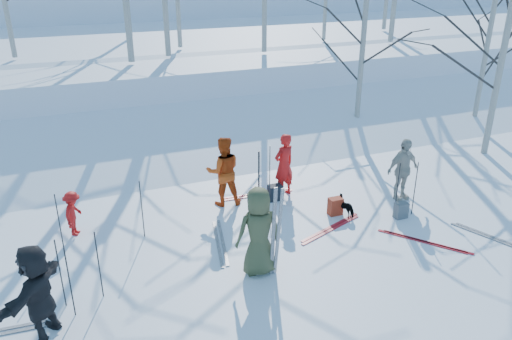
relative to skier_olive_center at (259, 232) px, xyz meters
name	(u,v)px	position (x,y,z in m)	size (l,w,h in m)	color
ground	(283,254)	(0.70, 0.37, -0.89)	(120.00, 120.00, 0.00)	white
snow_ramp	(193,141)	(0.70, 7.37, -0.74)	(70.00, 9.50, 1.40)	white
snow_plateau	(138,60)	(0.70, 17.37, 0.11)	(70.00, 18.00, 2.20)	white
far_hill	(94,4)	(0.70, 38.37, 1.11)	(90.00, 30.00, 6.00)	white
skier_olive_center	(259,232)	(0.00, 0.00, 0.00)	(0.87, 0.57, 1.78)	#3F4529
skier_red_north	(284,165)	(1.88, 2.93, -0.06)	(0.60, 0.40, 1.65)	red
skier_redor_behind	(223,171)	(0.31, 3.01, -0.02)	(0.85, 0.66, 1.74)	#BF3D0E
skier_red_seated	(73,213)	(-3.20, 2.83, -0.38)	(0.66, 0.38, 1.02)	red
skier_cream_east	(403,169)	(4.52, 1.62, -0.09)	(0.94, 0.39, 1.60)	beige
skier_grey_west	(37,293)	(-3.87, -0.38, -0.05)	(1.55, 0.50, 1.68)	black
dog	(347,206)	(2.80, 1.35, -0.65)	(0.25, 0.56, 0.47)	black
upright_ski_left	(273,232)	(0.20, -0.23, 0.06)	(0.07, 0.02, 1.90)	silver
upright_ski_right	(279,233)	(0.29, -0.27, 0.06)	(0.07, 0.02, 1.90)	silver
ski_pair_a	(496,239)	(5.23, -0.82, -0.88)	(0.88, 1.84, 0.02)	silver
ski_pair_b	(424,242)	(3.72, -0.33, -0.88)	(1.32, 1.62, 0.02)	red
ski_pair_c	(220,242)	(-0.36, 1.29, -0.88)	(0.60, 1.90, 0.02)	silver
ski_pair_e	(257,194)	(1.24, 3.17, -0.88)	(1.91, 0.29, 0.02)	red
ski_pair_f	(331,228)	(2.14, 0.92, -0.88)	(1.85, 0.85, 0.02)	red
ski_pole_a	(270,171)	(1.55, 3.05, -0.22)	(0.02, 0.02, 1.34)	black
ski_pole_b	(70,282)	(-3.40, -0.02, -0.22)	(0.02, 0.02, 1.34)	black
ski_pole_c	(415,189)	(4.28, 0.81, -0.22)	(0.02, 0.02, 1.34)	black
ski_pole_d	(258,177)	(1.15, 2.82, -0.22)	(0.02, 0.02, 1.34)	black
ski_pole_e	(60,224)	(-3.49, 2.14, -0.22)	(0.02, 0.02, 1.34)	black
ski_pole_f	(60,274)	(-3.54, 0.30, -0.22)	(0.02, 0.02, 1.34)	black
ski_pole_g	(259,176)	(1.17, 2.82, -0.22)	(0.02, 0.02, 1.34)	black
ski_pole_h	(142,209)	(-1.82, 2.15, -0.22)	(0.02, 0.02, 1.34)	black
ski_pole_i	(397,190)	(3.86, 0.92, -0.22)	(0.02, 0.02, 1.34)	black
ski_pole_j	(99,265)	(-2.90, 0.32, -0.22)	(0.02, 0.02, 1.34)	black
backpack_red	(335,206)	(2.58, 1.50, -0.68)	(0.32, 0.22, 0.42)	#9E2E18
backpack_grey	(401,210)	(3.92, 0.78, -0.70)	(0.30, 0.20, 0.38)	#56595D
backpack_dark	(275,193)	(1.56, 2.73, -0.69)	(0.34, 0.24, 0.40)	black
birch_edge_b	(502,60)	(8.96, 3.28, 1.99)	(4.63, 4.63, 5.76)	silver
birch_edge_c	(485,60)	(10.77, 5.62, 1.46)	(3.89, 3.89, 4.70)	silver
birch_edge_e	(362,59)	(6.28, 6.44, 1.66)	(4.17, 4.17, 5.10)	silver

